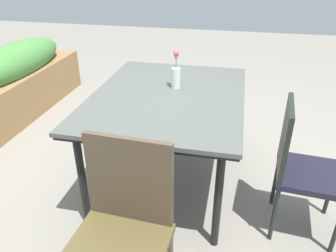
{
  "coord_description": "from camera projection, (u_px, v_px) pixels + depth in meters",
  "views": [
    {
      "loc": [
        -2.18,
        -0.53,
        1.69
      ],
      "look_at": [
        -0.0,
        -0.05,
        0.5
      ],
      "focal_mm": 35.11,
      "sensor_mm": 36.0,
      "label": 1
    }
  ],
  "objects": [
    {
      "name": "flower_vase",
      "position": [
        176.0,
        73.0,
        2.47
      ],
      "size": [
        0.07,
        0.07,
        0.29
      ],
      "color": "silver",
      "rests_on": "dining_table"
    },
    {
      "name": "chair_end_left",
      "position": [
        121.0,
        226.0,
        1.58
      ],
      "size": [
        0.49,
        0.49,
        0.94
      ],
      "rotation": [
        0.0,
        0.0,
        1.51
      ],
      "color": "brown",
      "rests_on": "ground"
    },
    {
      "name": "ground_plane",
      "position": [
        162.0,
        178.0,
        2.78
      ],
      "size": [
        12.0,
        12.0,
        0.0
      ],
      "primitive_type": "plane",
      "color": "gray"
    },
    {
      "name": "chair_near_left",
      "position": [
        300.0,
        163.0,
        2.08
      ],
      "size": [
        0.45,
        0.45,
        0.9
      ],
      "rotation": [
        0.0,
        0.0,
        3.05
      ],
      "color": "black",
      "rests_on": "ground"
    },
    {
      "name": "dining_table",
      "position": [
        168.0,
        101.0,
        2.43
      ],
      "size": [
        1.44,
        1.1,
        0.77
      ],
      "color": "#4C514C",
      "rests_on": "ground"
    }
  ]
}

